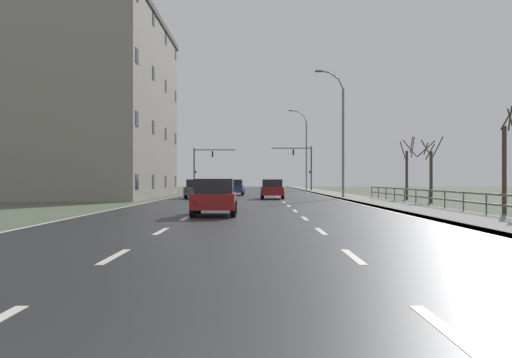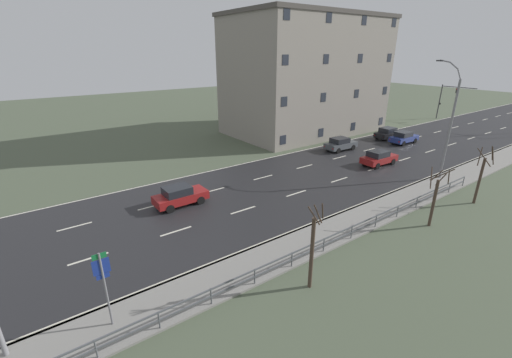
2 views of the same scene
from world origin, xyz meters
name	(u,v)px [view 1 (image 1 of 2)]	position (x,y,z in m)	size (l,w,h in m)	color
ground_plane	(251,197)	(0.00, 48.00, -0.06)	(160.00, 160.00, 0.12)	#4C5642
road_asphalt_strip	(252,193)	(0.00, 60.00, 0.01)	(14.00, 120.00, 0.03)	#232326
sidewalk_right	(326,193)	(8.43, 60.00, 0.06)	(3.00, 120.00, 0.12)	gray
guardrail	(445,196)	(9.85, 24.34, 0.71)	(0.07, 35.32, 1.00)	#515459
street_lamp_midground	(341,135)	(7.45, 42.42, 5.18)	(2.40, 0.24, 10.57)	slate
street_lamp_distant	(305,151)	(7.44, 75.99, 5.61)	(2.61, 0.24, 11.49)	slate
traffic_signal_right	(304,161)	(6.89, 71.88, 4.03)	(5.48, 0.36, 6.08)	#38383A
traffic_signal_left	(202,162)	(-6.83, 71.72, 3.90)	(5.60, 0.36, 5.84)	#38383A
car_far_right	(215,197)	(-1.31, 20.15, 0.80)	(1.89, 4.13, 1.57)	maroon
car_distant	(209,187)	(-4.25, 51.74, 0.80)	(1.90, 4.13, 1.57)	black
car_near_right	(198,189)	(-4.30, 42.14, 0.80)	(1.94, 4.15, 1.57)	#474C51
car_near_left	(235,187)	(-1.67, 51.28, 0.80)	(1.92, 4.14, 1.57)	navy
car_mid_centre	(272,189)	(1.75, 41.13, 0.80)	(1.95, 4.16, 1.57)	maroon
brick_building	(85,107)	(-14.67, 45.78, 7.97)	(13.50, 21.94, 15.92)	gray
bare_tree_near	(505,165)	(11.59, 21.53, 2.20)	(0.62, 0.99, 4.93)	#423328
bare_tree_mid	(431,172)	(11.80, 32.78, 2.07)	(1.51, 1.51, 4.33)	#423328
bare_tree_far	(407,171)	(11.99, 39.16, 2.23)	(1.12, 1.14, 4.82)	#423328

